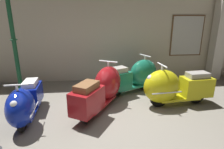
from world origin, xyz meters
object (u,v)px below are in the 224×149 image
scooter_0 (25,103)px  scooter_1 (102,88)px  scooter_2 (136,76)px  lamppost (13,34)px  scooter_3 (173,87)px

scooter_0 → scooter_1: bearing=104.0°
scooter_0 → scooter_2: bearing=115.3°
scooter_1 → lamppost: size_ratio=0.61×
scooter_2 → lamppost: lamppost is taller
scooter_2 → scooter_3: size_ratio=1.00×
scooter_1 → scooter_3: size_ratio=1.01×
scooter_1 → lamppost: 2.81m
scooter_1 → scooter_3: 1.70m
scooter_1 → scooter_0: bearing=138.4°
scooter_0 → scooter_2: (2.63, 1.45, 0.05)m
scooter_3 → lamppost: bearing=-22.0°
scooter_2 → scooter_0: bearing=-176.4°
scooter_1 → scooter_2: size_ratio=1.01×
scooter_2 → scooter_3: 1.20m
scooter_3 → lamppost: size_ratio=0.61×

